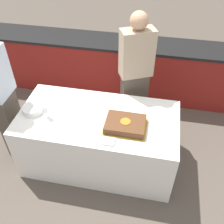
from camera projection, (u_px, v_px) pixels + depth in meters
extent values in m
plane|color=brown|center=(100.00, 159.00, 3.44)|extent=(14.00, 14.00, 0.00)
cube|color=maroon|center=(120.00, 69.00, 4.27)|extent=(4.40, 0.55, 0.88)
cube|color=black|center=(121.00, 43.00, 3.97)|extent=(4.40, 0.58, 0.04)
cube|color=white|center=(99.00, 140.00, 3.19)|extent=(1.82, 0.92, 0.76)
cube|color=gold|center=(125.00, 127.00, 2.82)|extent=(0.46, 0.35, 0.00)
cube|color=#56331C|center=(125.00, 124.00, 2.79)|extent=(0.42, 0.31, 0.08)
cylinder|color=orange|center=(125.00, 121.00, 2.76)|extent=(0.11, 0.11, 0.00)
cylinder|color=white|center=(33.00, 109.00, 2.98)|extent=(0.23, 0.23, 0.07)
cylinder|color=white|center=(47.00, 117.00, 2.94)|extent=(0.06, 0.06, 0.00)
cylinder|color=white|center=(47.00, 115.00, 2.91)|extent=(0.01, 0.01, 0.06)
cylinder|color=white|center=(46.00, 109.00, 2.86)|extent=(0.05, 0.05, 0.09)
cylinder|color=white|center=(124.00, 107.00, 3.06)|extent=(0.18, 0.18, 0.00)
cube|color=white|center=(108.00, 141.00, 2.65)|extent=(0.13, 0.11, 0.02)
cube|color=#4C4238|center=(133.00, 103.00, 3.58)|extent=(0.37, 0.29, 0.93)
cube|color=tan|center=(137.00, 53.00, 3.08)|extent=(0.44, 0.35, 0.59)
sphere|color=tan|center=(139.00, 20.00, 2.82)|extent=(0.21, 0.21, 0.21)
cube|color=#4C4238|center=(12.00, 123.00, 3.31)|extent=(0.16, 0.30, 0.90)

